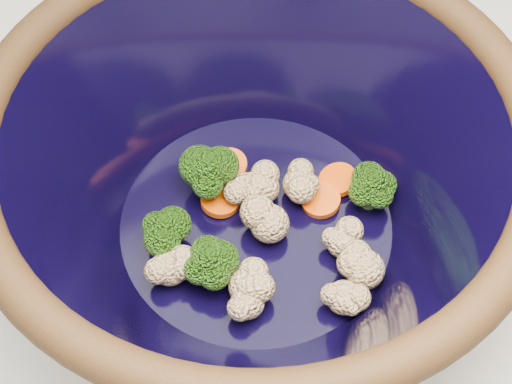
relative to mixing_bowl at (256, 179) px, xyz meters
The scene contains 2 objects.
mixing_bowl is the anchor object (origin of this frame).
vegetable_pile 0.04m from the mixing_bowl, 105.68° to the right, with size 0.21×0.18×0.06m.
Camera 1 is at (-0.02, -0.29, 1.43)m, focal length 50.00 mm.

